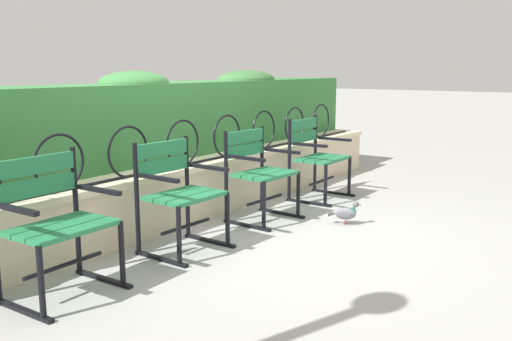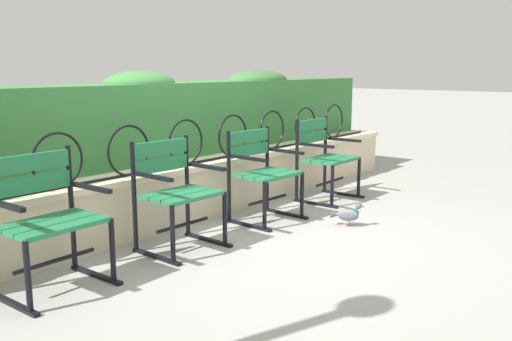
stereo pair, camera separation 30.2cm
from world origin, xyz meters
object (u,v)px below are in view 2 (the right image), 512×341
(park_chair_leftmost, at_px, (46,217))
(park_chair_centre_left, at_px, (175,190))
(pigeon_near_chairs, at_px, (348,214))
(park_chair_centre_right, at_px, (262,171))
(park_chair_rightmost, at_px, (324,156))

(park_chair_leftmost, relative_size, park_chair_centre_left, 1.03)
(pigeon_near_chairs, bearing_deg, park_chair_leftmost, 161.99)
(pigeon_near_chairs, bearing_deg, park_chair_centre_right, 110.99)
(park_chair_rightmost, bearing_deg, park_chair_leftmost, 179.03)
(park_chair_leftmost, xyz_separation_m, park_chair_centre_right, (2.15, -0.04, -0.01))
(park_chair_leftmost, distance_m, park_chair_rightmost, 3.22)
(park_chair_leftmost, xyz_separation_m, pigeon_near_chairs, (2.44, -0.79, -0.36))
(park_chair_centre_right, relative_size, park_chair_rightmost, 0.96)
(park_chair_leftmost, height_order, park_chair_rightmost, park_chair_leftmost)
(park_chair_leftmost, relative_size, park_chair_centre_right, 1.05)
(park_chair_centre_left, bearing_deg, park_chair_rightmost, -0.46)
(park_chair_centre_right, height_order, pigeon_near_chairs, park_chair_centre_right)
(park_chair_centre_left, xyz_separation_m, park_chair_rightmost, (2.15, -0.02, 0.01))
(park_chair_centre_right, bearing_deg, park_chair_leftmost, 178.85)
(park_chair_leftmost, height_order, park_chair_centre_left, park_chair_leftmost)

